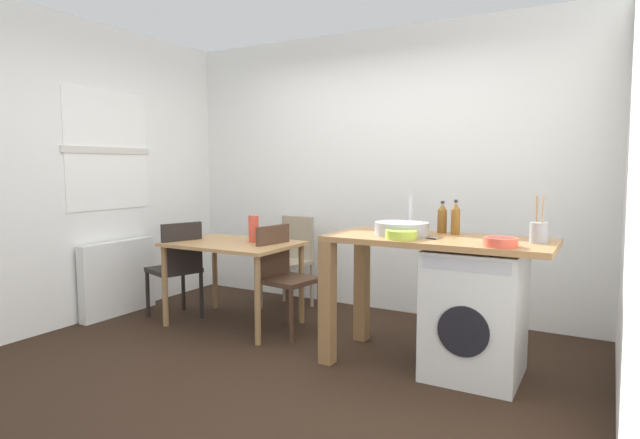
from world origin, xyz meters
The scene contains 19 objects.
ground_plane centered at (0.00, 0.00, 0.00)m, with size 5.46×5.46×0.00m, color black.
wall_back centered at (0.00, 1.75, 1.35)m, with size 4.60×0.10×2.70m, color white.
wall_window_side centered at (-2.15, 0.00, 1.35)m, with size 0.12×3.80×2.70m.
radiator centered at (-2.02, 0.30, 0.35)m, with size 0.10×0.80×0.70m, color white.
dining_table centered at (-0.86, 0.58, 0.64)m, with size 1.10×0.76×0.74m.
chair_person_seat centered at (-1.41, 0.46, 0.51)m, with size 0.51×0.51×0.90m.
chair_opposite centered at (-0.38, 0.64, 0.51)m, with size 0.46×0.46×0.90m.
chair_spare_by_wall centered at (-0.75, 1.35, 0.51)m, with size 0.44×0.44×0.90m.
kitchen_counter centered at (0.79, 0.47, 0.76)m, with size 1.50×0.68×0.92m.
washing_machine centered at (1.26, 0.47, 0.43)m, with size 0.60×0.61×0.86m.
sink_basin centered at (0.74, 0.47, 0.97)m, with size 0.38×0.38×0.09m, color #9EA0A5.
tap centered at (0.74, 0.65, 1.06)m, with size 0.02×0.02×0.28m, color #B2B2B7.
bottle_tall_green centered at (0.95, 0.72, 1.02)m, with size 0.07×0.07×0.23m.
bottle_squat_brown centered at (1.06, 0.67, 1.03)m, with size 0.06×0.06×0.25m.
mixing_bowl centered at (0.81, 0.27, 0.95)m, with size 0.21×0.21×0.06m.
utensil_crock centered at (1.63, 0.52, 0.99)m, with size 0.11×0.11×0.30m.
colander centered at (1.45, 0.25, 0.95)m, with size 0.20×0.20×0.06m.
vase centered at (-0.71, 0.68, 0.86)m, with size 0.09×0.09×0.23m, color #D84C38.
scissors centered at (0.95, 0.37, 0.92)m, with size 0.15×0.06×0.01m.
Camera 1 is at (2.02, -2.99, 1.40)m, focal length 29.27 mm.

